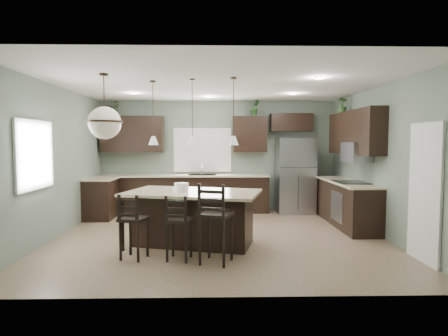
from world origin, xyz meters
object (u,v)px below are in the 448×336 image
at_px(bar_stool_center, 179,227).
at_px(serving_dish, 181,187).
at_px(refrigerator, 295,176).
at_px(bar_stool_left, 134,226).
at_px(plant_back_left, 114,109).
at_px(bar_stool_right, 216,223).
at_px(kitchen_island, 193,219).

bearing_deg(bar_stool_center, serving_dish, 103.19).
relative_size(refrigerator, bar_stool_left, 1.86).
xyz_separation_m(serving_dish, plant_back_left, (-1.95, 3.11, 1.59)).
relative_size(bar_stool_left, plant_back_left, 2.70).
xyz_separation_m(refrigerator, serving_dish, (-2.56, -2.88, 0.07)).
bearing_deg(refrigerator, bar_stool_right, -116.95).
xyz_separation_m(bar_stool_center, bar_stool_right, (0.55, -0.16, 0.10)).
bearing_deg(bar_stool_left, plant_back_left, 125.38).
bearing_deg(bar_stool_left, refrigerator, 65.50).
xyz_separation_m(kitchen_island, bar_stool_center, (-0.16, -0.79, 0.03)).
xyz_separation_m(refrigerator, bar_stool_right, (-1.97, -3.87, -0.34)).
bearing_deg(bar_stool_left, serving_dish, 66.59).
xyz_separation_m(serving_dish, bar_stool_right, (0.59, -0.99, -0.41)).
bearing_deg(bar_stool_center, plant_back_left, 127.39).
height_order(refrigerator, bar_stool_left, refrigerator).
bearing_deg(bar_stool_right, plant_back_left, 141.85).
relative_size(serving_dish, bar_stool_left, 0.24).
bearing_deg(plant_back_left, bar_stool_left, -71.42).
distance_m(bar_stool_left, bar_stool_right, 1.26).
relative_size(refrigerator, bar_stool_right, 1.57).
height_order(kitchen_island, bar_stool_left, bar_stool_left).
height_order(refrigerator, serving_dish, refrigerator).
distance_m(bar_stool_left, bar_stool_center, 0.69).
height_order(refrigerator, plant_back_left, plant_back_left).
distance_m(kitchen_island, serving_dish, 0.57).
relative_size(bar_stool_right, plant_back_left, 3.19).
distance_m(refrigerator, bar_stool_center, 4.51).
relative_size(kitchen_island, serving_dish, 9.16).
bearing_deg(bar_stool_right, bar_stool_left, -170.35).
distance_m(serving_dish, bar_stool_left, 1.12).
relative_size(refrigerator, bar_stool_center, 1.88).
height_order(refrigerator, bar_stool_center, refrigerator).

